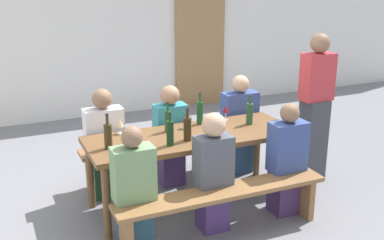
{
  "coord_description": "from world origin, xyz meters",
  "views": [
    {
      "loc": [
        -1.8,
        -4.08,
        2.32
      ],
      "look_at": [
        0.0,
        0.0,
        0.9
      ],
      "focal_mm": 44.74,
      "sensor_mm": 36.0,
      "label": 1
    }
  ],
  "objects_px": {
    "seated_guest_far_1": "(170,137)",
    "seated_guest_near_2": "(287,162)",
    "bench_far": "(168,149)",
    "seated_guest_near_1": "(213,174)",
    "wine_glass_2": "(120,124)",
    "seated_guest_far_2": "(239,127)",
    "wine_glass_3": "(226,109)",
    "wine_glass_1": "(279,123)",
    "wine_bottle_1": "(250,113)",
    "seated_guest_far_0": "(105,146)",
    "wine_bottle_0": "(168,120)",
    "wine_bottle_3": "(200,112)",
    "bench_near": "(223,200)",
    "wine_bottle_4": "(187,128)",
    "standing_host": "(315,109)",
    "wine_bottle_5": "(108,136)",
    "wine_glass_0": "(185,119)",
    "tasting_table": "(192,142)",
    "wooden_door": "(200,45)",
    "wine_bottle_2": "(170,133)",
    "seated_guest_near_0": "(134,192)"
  },
  "relations": [
    {
      "from": "seated_guest_far_0",
      "to": "wooden_door",
      "type": "bearing_deg",
      "value": 139.96
    },
    {
      "from": "tasting_table",
      "to": "wine_glass_0",
      "type": "relative_size",
      "value": 14.15
    },
    {
      "from": "tasting_table",
      "to": "seated_guest_near_0",
      "type": "relative_size",
      "value": 1.9
    },
    {
      "from": "bench_near",
      "to": "seated_guest_far_2",
      "type": "relative_size",
      "value": 1.71
    },
    {
      "from": "wine_bottle_1",
      "to": "wine_glass_3",
      "type": "distance_m",
      "value": 0.27
    },
    {
      "from": "wooden_door",
      "to": "wine_bottle_4",
      "type": "relative_size",
      "value": 6.52
    },
    {
      "from": "seated_guest_near_2",
      "to": "seated_guest_far_0",
      "type": "bearing_deg",
      "value": 54.8
    },
    {
      "from": "wooden_door",
      "to": "wine_glass_3",
      "type": "height_order",
      "value": "wooden_door"
    },
    {
      "from": "wine_bottle_3",
      "to": "standing_host",
      "type": "xyz_separation_m",
      "value": [
        1.33,
        -0.2,
        -0.06
      ]
    },
    {
      "from": "bench_far",
      "to": "seated_guest_near_1",
      "type": "distance_m",
      "value": 1.24
    },
    {
      "from": "wine_bottle_0",
      "to": "wine_bottle_3",
      "type": "bearing_deg",
      "value": 12.53
    },
    {
      "from": "seated_guest_near_1",
      "to": "wine_bottle_2",
      "type": "bearing_deg",
      "value": 39.62
    },
    {
      "from": "seated_guest_far_0",
      "to": "wine_glass_2",
      "type": "bearing_deg",
      "value": 26.35
    },
    {
      "from": "seated_guest_far_1",
      "to": "seated_guest_near_2",
      "type": "bearing_deg",
      "value": 36.3
    },
    {
      "from": "seated_guest_near_2",
      "to": "seated_guest_far_2",
      "type": "bearing_deg",
      "value": -3.87
    },
    {
      "from": "bench_near",
      "to": "seated_guest_near_1",
      "type": "height_order",
      "value": "seated_guest_near_1"
    },
    {
      "from": "wine_bottle_0",
      "to": "seated_guest_far_1",
      "type": "xyz_separation_m",
      "value": [
        0.16,
        0.35,
        -0.32
      ]
    },
    {
      "from": "wine_bottle_2",
      "to": "seated_guest_far_2",
      "type": "relative_size",
      "value": 0.27
    },
    {
      "from": "wine_bottle_5",
      "to": "wine_glass_2",
      "type": "height_order",
      "value": "wine_bottle_5"
    },
    {
      "from": "wine_bottle_1",
      "to": "wine_bottle_4",
      "type": "relative_size",
      "value": 0.97
    },
    {
      "from": "wine_glass_1",
      "to": "wine_glass_2",
      "type": "bearing_deg",
      "value": 156.85
    },
    {
      "from": "wine_glass_3",
      "to": "standing_host",
      "type": "distance_m",
      "value": 1.04
    },
    {
      "from": "wine_bottle_4",
      "to": "wine_bottle_0",
      "type": "bearing_deg",
      "value": 103.36
    },
    {
      "from": "wine_bottle_5",
      "to": "wine_glass_1",
      "type": "height_order",
      "value": "wine_bottle_5"
    },
    {
      "from": "bench_far",
      "to": "wine_bottle_2",
      "type": "distance_m",
      "value": 1.07
    },
    {
      "from": "wine_bottle_0",
      "to": "wine_bottle_5",
      "type": "xyz_separation_m",
      "value": [
        -0.67,
        -0.22,
        0.01
      ]
    },
    {
      "from": "wine_glass_2",
      "to": "seated_guest_far_0",
      "type": "distance_m",
      "value": 0.4
    },
    {
      "from": "wine_glass_3",
      "to": "seated_guest_near_2",
      "type": "bearing_deg",
      "value": -73.03
    },
    {
      "from": "tasting_table",
      "to": "wine_glass_1",
      "type": "relative_size",
      "value": 13.44
    },
    {
      "from": "wine_glass_1",
      "to": "wine_bottle_3",
      "type": "bearing_deg",
      "value": 135.63
    },
    {
      "from": "tasting_table",
      "to": "wine_glass_3",
      "type": "distance_m",
      "value": 0.62
    },
    {
      "from": "wine_glass_3",
      "to": "seated_guest_far_1",
      "type": "height_order",
      "value": "seated_guest_far_1"
    },
    {
      "from": "bench_far",
      "to": "seated_guest_far_0",
      "type": "xyz_separation_m",
      "value": [
        -0.76,
        -0.15,
        0.2
      ]
    },
    {
      "from": "bench_near",
      "to": "wine_bottle_4",
      "type": "relative_size",
      "value": 6.18
    },
    {
      "from": "wine_bottle_2",
      "to": "wine_glass_1",
      "type": "relative_size",
      "value": 2.06
    },
    {
      "from": "wine_bottle_2",
      "to": "wine_bottle_3",
      "type": "xyz_separation_m",
      "value": [
        0.52,
        0.47,
        0.0
      ]
    },
    {
      "from": "wine_glass_1",
      "to": "seated_guest_far_1",
      "type": "bearing_deg",
      "value": 134.15
    },
    {
      "from": "seated_guest_far_2",
      "to": "wine_bottle_1",
      "type": "bearing_deg",
      "value": -17.74
    },
    {
      "from": "wine_bottle_1",
      "to": "wine_bottle_2",
      "type": "relative_size",
      "value": 0.98
    },
    {
      "from": "seated_guest_far_2",
      "to": "standing_host",
      "type": "bearing_deg",
      "value": 56.4
    },
    {
      "from": "wine_glass_2",
      "to": "seated_guest_far_2",
      "type": "height_order",
      "value": "seated_guest_far_2"
    },
    {
      "from": "wine_bottle_4",
      "to": "standing_host",
      "type": "height_order",
      "value": "standing_host"
    },
    {
      "from": "wine_bottle_0",
      "to": "wine_glass_3",
      "type": "relative_size",
      "value": 1.84
    },
    {
      "from": "wine_glass_2",
      "to": "seated_guest_far_1",
      "type": "xyz_separation_m",
      "value": [
        0.62,
        0.23,
        -0.31
      ]
    },
    {
      "from": "tasting_table",
      "to": "wine_bottle_0",
      "type": "distance_m",
      "value": 0.32
    },
    {
      "from": "wine_glass_3",
      "to": "seated_guest_near_1",
      "type": "height_order",
      "value": "seated_guest_near_1"
    },
    {
      "from": "wine_bottle_1",
      "to": "wine_bottle_2",
      "type": "xyz_separation_m",
      "value": [
        -0.99,
        -0.25,
        0.01
      ]
    },
    {
      "from": "wine_glass_2",
      "to": "wine_bottle_1",
      "type": "bearing_deg",
      "value": -10.5
    },
    {
      "from": "wine_bottle_0",
      "to": "wine_bottle_3",
      "type": "xyz_separation_m",
      "value": [
        0.39,
        0.09,
        0.01
      ]
    },
    {
      "from": "seated_guest_far_1",
      "to": "wine_glass_0",
      "type": "bearing_deg",
      "value": 4.94
    }
  ]
}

